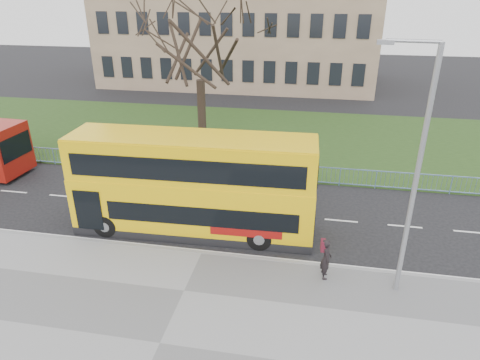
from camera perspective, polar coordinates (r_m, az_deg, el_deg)
name	(u,v)px	position (r m, az deg, el deg)	size (l,w,h in m)	color
ground	(211,236)	(20.01, -3.93, -7.41)	(120.00, 120.00, 0.00)	black
pavement	(160,344)	(14.94, -10.62, -20.74)	(80.00, 10.50, 0.12)	slate
kerb	(202,253)	(18.72, -5.10, -9.69)	(80.00, 0.20, 0.14)	gray
grass_verge	(256,137)	(32.76, 2.13, 5.80)	(80.00, 15.40, 0.08)	#213A15
guard_railing	(237,170)	(25.48, -0.39, 1.40)	(40.00, 0.12, 1.10)	#6B8EBE
bare_tree	(200,64)	(27.79, -5.37, 15.09)	(8.35, 8.35, 11.93)	black
civic_building	(240,19)	(52.38, 0.02, 20.68)	(30.00, 15.00, 14.00)	#836A53
yellow_bus	(193,183)	(19.37, -6.30, -0.36)	(11.01, 2.91, 4.59)	yellow
pedestrian	(326,259)	(17.07, 11.39, -10.25)	(0.62, 0.41, 1.70)	black
street_lamp	(414,168)	(15.27, 22.24, 1.45)	(1.91, 0.32, 9.01)	gray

